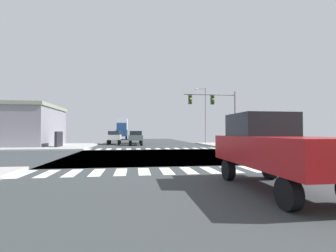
% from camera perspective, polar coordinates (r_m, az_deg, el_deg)
% --- Properties ---
extents(ground, '(90.00, 90.00, 0.05)m').
position_cam_1_polar(ground, '(18.28, -1.01, -6.95)').
color(ground, '#363A3D').
extents(sidewalk_corner_ne, '(12.00, 12.00, 0.14)m').
position_cam_1_polar(sidewalk_corner_ne, '(33.72, 18.94, -4.18)').
color(sidewalk_corner_ne, '#B2ADA3').
rests_on(sidewalk_corner_ne, ground).
extents(sidewalk_corner_nw, '(12.00, 12.00, 0.14)m').
position_cam_1_polar(sidewalk_corner_nw, '(32.00, -27.72, -4.25)').
color(sidewalk_corner_nw, '#ABADAA').
rests_on(sidewalk_corner_nw, ground).
extents(crosswalk_near, '(13.50, 2.00, 0.01)m').
position_cam_1_polar(crosswalk_near, '(11.07, 2.27, -10.41)').
color(crosswalk_near, white).
rests_on(crosswalk_near, ground).
extents(crosswalk_far, '(13.50, 2.00, 0.01)m').
position_cam_1_polar(crosswalk_far, '(25.50, -3.54, -5.32)').
color(crosswalk_far, white).
rests_on(crosswalk_far, ground).
extents(traffic_signal_mast, '(5.79, 0.55, 6.16)m').
position_cam_1_polar(traffic_signal_mast, '(26.71, 11.00, 4.59)').
color(traffic_signal_mast, gray).
rests_on(traffic_signal_mast, ground).
extents(street_lamp, '(1.78, 0.32, 8.27)m').
position_cam_1_polar(street_lamp, '(36.53, 8.42, 3.60)').
color(street_lamp, gray).
rests_on(street_lamp, ground).
extents(pickup_nearside_1, '(2.00, 5.10, 2.35)m').
position_cam_1_polar(pickup_nearside_1, '(8.07, 23.33, -4.43)').
color(pickup_nearside_1, black).
rests_on(pickup_nearside_1, ground).
extents(sedan_crossing_1, '(1.80, 4.30, 1.88)m').
position_cam_1_polar(sedan_crossing_1, '(57.12, -7.70, -2.04)').
color(sedan_crossing_1, black).
rests_on(sedan_crossing_1, ground).
extents(sedan_trailing_3, '(1.80, 4.30, 1.88)m').
position_cam_1_polar(sedan_trailing_3, '(32.53, -7.57, -2.51)').
color(sedan_trailing_3, black).
rests_on(sedan_trailing_3, ground).
extents(box_truck_middle_2, '(2.40, 7.20, 4.85)m').
position_cam_1_polar(box_truck_middle_2, '(57.67, -10.68, -0.59)').
color(box_truck_middle_2, black).
rests_on(box_truck_middle_2, ground).
extents(sedan_outer_4, '(1.80, 4.30, 1.88)m').
position_cam_1_polar(sedan_outer_4, '(35.33, -12.47, -2.40)').
color(sedan_outer_4, black).
rests_on(sedan_outer_4, ground).
extents(sedan_inner_5, '(1.80, 4.30, 1.88)m').
position_cam_1_polar(sedan_inner_5, '(38.24, -7.62, -2.35)').
color(sedan_inner_5, black).
rests_on(sedan_inner_5, ground).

